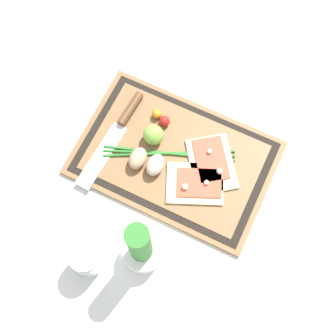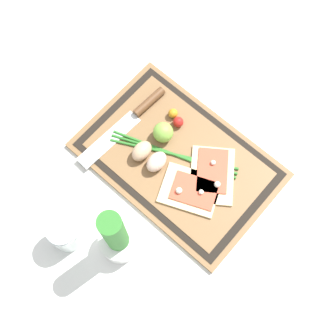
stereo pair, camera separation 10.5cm
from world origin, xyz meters
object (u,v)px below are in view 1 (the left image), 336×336
object	(u,v)px
egg_brown	(138,158)
lime	(153,135)
knife	(121,124)
pizza_slice_far	(196,183)
pizza_slice_near	(212,163)
cherry_tomato_yellow	(157,114)
sauce_jar	(87,259)
egg_pink	(155,165)
cherry_tomato_red	(164,121)
herb_pot	(141,248)

from	to	relation	value
egg_brown	lime	world-z (taller)	lime
knife	pizza_slice_far	bearing A→B (deg)	165.29
lime	pizza_slice_far	bearing A→B (deg)	156.52
pizza_slice_near	cherry_tomato_yellow	size ratio (longest dim) A/B	7.33
knife	sauce_jar	size ratio (longest dim) A/B	3.05
lime	egg_brown	bearing A→B (deg)	83.47
knife	lime	world-z (taller)	lime
lime	egg_pink	bearing A→B (deg)	119.33
knife	egg_pink	size ratio (longest dim) A/B	4.91
pizza_slice_far	egg_pink	world-z (taller)	egg_pink
pizza_slice_far	cherry_tomato_yellow	size ratio (longest dim) A/B	6.84
knife	cherry_tomato_yellow	xyz separation A→B (m)	(-0.07, -0.06, 0.00)
cherry_tomato_red	cherry_tomato_yellow	distance (m)	0.03
pizza_slice_near	egg_pink	distance (m)	0.14
pizza_slice_near	lime	xyz separation A→B (m)	(0.16, 0.00, 0.02)
cherry_tomato_red	sauce_jar	distance (m)	0.40
pizza_slice_far	cherry_tomato_yellow	distance (m)	0.21
knife	egg_pink	world-z (taller)	egg_pink
egg_brown	egg_pink	distance (m)	0.05
cherry_tomato_yellow	knife	bearing A→B (deg)	40.88
egg_brown	herb_pot	distance (m)	0.24
pizza_slice_far	knife	distance (m)	0.25
pizza_slice_near	lime	distance (m)	0.16
egg_pink	sauce_jar	xyz separation A→B (m)	(0.04, 0.28, 0.01)
egg_brown	sauce_jar	size ratio (longest dim) A/B	0.62
lime	herb_pot	xyz separation A→B (m)	(-0.11, 0.28, 0.04)
pizza_slice_near	cherry_tomato_red	distance (m)	0.16
knife	pizza_slice_near	bearing A→B (deg)	-179.19
pizza_slice_far	cherry_tomato_yellow	world-z (taller)	cherry_tomato_yellow
pizza_slice_far	lime	xyz separation A→B (m)	(0.15, -0.06, 0.02)
pizza_slice_far	cherry_tomato_yellow	xyz separation A→B (m)	(0.17, -0.13, 0.01)
cherry_tomato_yellow	lime	bearing A→B (deg)	108.41
lime	cherry_tomato_yellow	size ratio (longest dim) A/B	2.08
herb_pot	cherry_tomato_red	bearing A→B (deg)	-72.93
sauce_jar	egg_pink	bearing A→B (deg)	-97.91
cherry_tomato_red	cherry_tomato_yellow	xyz separation A→B (m)	(0.03, -0.01, -0.00)
egg_pink	cherry_tomato_yellow	bearing A→B (deg)	-65.60
lime	sauce_jar	distance (m)	0.35
cherry_tomato_red	sauce_jar	size ratio (longest dim) A/B	0.29
pizza_slice_near	egg_pink	world-z (taller)	egg_pink
egg_brown	knife	bearing A→B (deg)	-39.91
knife	sauce_jar	xyz separation A→B (m)	(-0.09, 0.35, 0.02)
cherry_tomato_yellow	egg_brown	bearing A→B (deg)	95.26
pizza_slice_far	egg_pink	bearing A→B (deg)	2.30
lime	cherry_tomato_yellow	world-z (taller)	lime
egg_brown	herb_pot	bearing A→B (deg)	119.41
knife	sauce_jar	world-z (taller)	sauce_jar
pizza_slice_near	egg_pink	size ratio (longest dim) A/B	3.10
cherry_tomato_yellow	sauce_jar	size ratio (longest dim) A/B	0.26
egg_pink	lime	xyz separation A→B (m)	(0.04, -0.07, 0.01)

